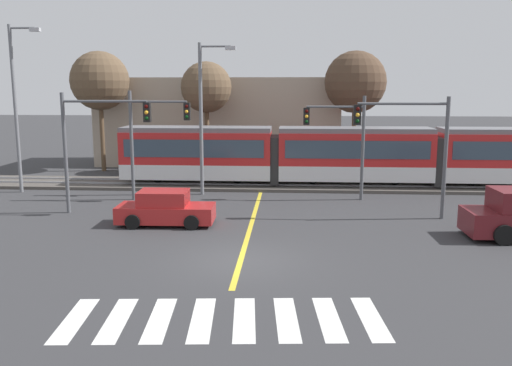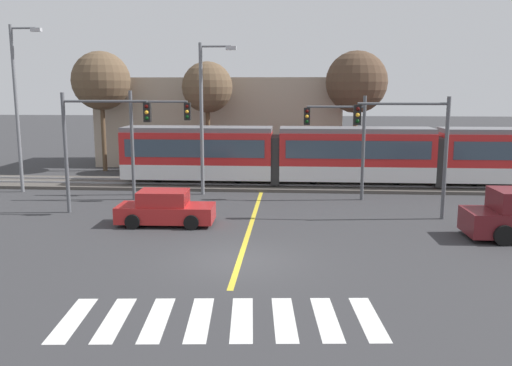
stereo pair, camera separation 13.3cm
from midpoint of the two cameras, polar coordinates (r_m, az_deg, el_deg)
The scene contains 25 objects.
ground_plane at distance 19.05m, azimuth -1.54°, elevation -8.14°, with size 200.00×200.00×0.00m, color #333335.
track_bed at distance 33.06m, azimuth 0.88°, elevation -0.19°, with size 120.00×4.00×0.18m, color #4C4742.
rail_near at distance 32.32m, azimuth 0.81°, elevation -0.17°, with size 120.00×0.08×0.10m, color #939399.
rail_far at distance 33.74m, azimuth 0.95°, elevation 0.25°, with size 120.00×0.08×0.10m, color #939399.
light_rail_tram at distance 32.93m, azimuth 10.52°, elevation 3.04°, with size 28.00×2.64×3.43m.
crosswalk_stripe_0 at distance 15.21m, azimuth -18.52°, elevation -13.47°, with size 0.56×2.80×0.01m, color silver.
crosswalk_stripe_1 at distance 14.91m, azimuth -14.38°, elevation -13.73°, with size 0.56×2.80×0.01m, color silver.
crosswalk_stripe_2 at distance 14.70m, azimuth -10.09°, elevation -13.93°, with size 0.56×2.80×0.01m, color silver.
crosswalk_stripe_3 at distance 14.56m, azimuth -5.68°, elevation -14.06°, with size 0.56×2.80×0.01m, color silver.
crosswalk_stripe_4 at distance 14.50m, azimuth -1.21°, elevation -14.11°, with size 0.56×2.80×0.01m, color silver.
crosswalk_stripe_5 at distance 14.53m, azimuth 3.26°, elevation -14.08°, with size 0.56×2.80×0.01m, color silver.
crosswalk_stripe_6 at distance 14.64m, azimuth 7.69°, elevation -13.96°, with size 0.56×2.80×0.01m, color silver.
crosswalk_stripe_7 at distance 14.83m, azimuth 12.03°, elevation -13.77°, with size 0.56×2.80×0.01m, color silver.
lane_centre_line at distance 23.64m, azimuth -0.41°, elevation -4.53°, with size 0.20×15.35×0.01m, color gold.
sedan_crossing at distance 24.05m, azimuth -9.35°, elevation -2.70°, with size 4.23×1.98×1.52m.
traffic_light_mid_left at distance 26.54m, azimuth -16.42°, elevation 5.06°, with size 4.25×0.38×5.72m.
traffic_light_mid_right at distance 25.38m, azimuth 16.30°, elevation 4.71°, with size 4.25×0.38×5.56m.
traffic_light_far_left at distance 29.07m, azimuth -10.76°, elevation 5.50°, with size 3.25×0.38×5.79m.
traffic_light_far_right at distance 29.03m, azimuth 9.21°, elevation 5.20°, with size 3.25×0.38×5.52m.
street_lamp_west at distance 33.50m, azimuth -23.62°, elevation 7.95°, with size 1.83×0.28×9.37m.
street_lamp_centre at distance 30.16m, azimuth -5.29°, elevation 7.66°, with size 2.05×0.28×8.34m.
bare_tree_far_west at distance 40.34m, azimuth -15.91°, elevation 10.27°, with size 4.13×4.13×8.49m.
bare_tree_west at distance 38.15m, azimuth -5.05°, elevation 9.96°, with size 3.52×3.52×7.74m.
bare_tree_east at distance 38.37m, azimuth 10.64°, elevation 10.37°, with size 4.24×4.24×8.45m.
building_backdrop_far at distance 43.19m, azimuth -3.59°, elevation 6.53°, with size 18.50×6.00×6.69m, color tan.
Camera 2 is at (1.84, -18.01, 5.92)m, focal length 38.00 mm.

